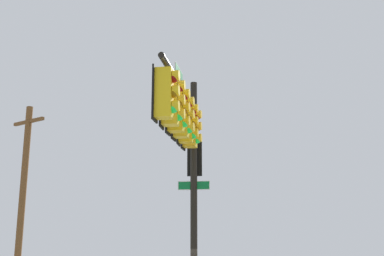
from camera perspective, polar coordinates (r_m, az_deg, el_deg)
signal_pole_assembly at (r=12.35m, az=-0.85°, el=-1.08°), size 5.02×1.13×7.40m
utility_pole at (r=19.23m, az=-19.84°, el=-8.49°), size 1.05×1.59×7.88m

